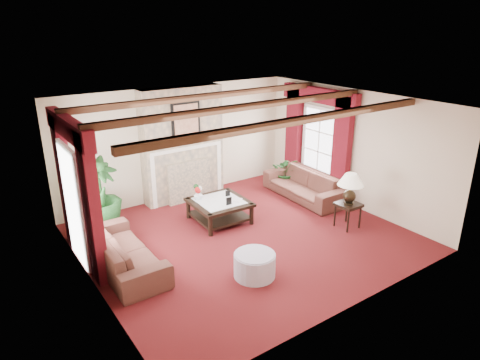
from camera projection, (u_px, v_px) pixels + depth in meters
floor at (245, 237)px, 8.62m from camera, size 6.00×6.00×0.00m
ceiling at (246, 103)px, 7.68m from camera, size 6.00×6.00×0.00m
back_wall at (179, 143)px, 10.26m from camera, size 6.00×0.02×2.70m
left_wall at (86, 212)px, 6.54m from camera, size 0.02×5.50×2.70m
right_wall at (352, 149)px, 9.76m from camera, size 0.02×5.50×2.70m
ceiling_beams at (246, 107)px, 7.70m from camera, size 6.00×3.00×0.12m
fireplace at (180, 87)px, 9.64m from camera, size 2.00×0.52×2.70m
french_door_left at (64, 147)px, 7.05m from camera, size 0.10×1.10×2.16m
french_door_right at (322, 108)px, 10.24m from camera, size 0.10×1.10×2.16m
curtains_left at (67, 122)px, 6.96m from camera, size 0.20×2.40×2.55m
curtains_right at (320, 91)px, 10.03m from camera, size 0.20×2.40×2.55m
sofa_left at (123, 245)px, 7.42m from camera, size 2.23×0.70×0.87m
sofa_right at (304, 181)px, 10.43m from camera, size 2.29×0.83×0.88m
potted_palm at (100, 211)px, 8.74m from camera, size 2.41×2.45×0.90m
small_plant at (286, 175)px, 11.21m from camera, size 1.52×1.52×0.62m
coffee_table at (219, 211)px, 9.24m from camera, size 1.19×1.19×0.47m
side_table at (347, 215)px, 8.96m from camera, size 0.51×0.51×0.54m
ottoman at (255, 265)px, 7.24m from camera, size 0.71×0.71×0.41m
table_lamp at (350, 188)px, 8.75m from camera, size 0.53×0.53×0.68m
flower_vase at (198, 195)px, 9.22m from camera, size 0.34×0.34×0.19m
book at (233, 196)px, 9.05m from camera, size 0.23×0.22×0.29m
photo_frame_a at (229, 201)px, 8.92m from camera, size 0.13×0.03×0.17m
photo_frame_b at (228, 193)px, 9.37m from camera, size 0.11×0.03×0.14m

